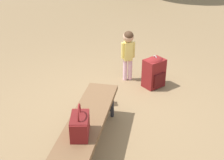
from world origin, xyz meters
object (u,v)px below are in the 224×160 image
Objects in this scene: handbag at (80,125)px; child_standing at (128,48)px; backpack_large at (154,71)px; backpack_small at (102,96)px; park_bench at (89,120)px.

handbag is 0.41× the size of child_standing.
handbag is 0.66× the size of backpack_large.
child_standing reaches higher than backpack_large.
backpack_large is 1.03m from backpack_small.
child_standing reaches higher than backpack_small.
park_bench is 1.90m from child_standing.
handbag is 2.25m from child_standing.
park_bench is at bearing 170.68° from backpack_large.
park_bench reaches higher than backpack_small.
backpack_large is at bearing -98.01° from child_standing.
handbag is 1.42m from backpack_small.
backpack_large reaches higher than backpack_small.
handbag reaches higher than backpack_large.
child_standing is 3.00× the size of backpack_small.
park_bench is 1.02m from backpack_small.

